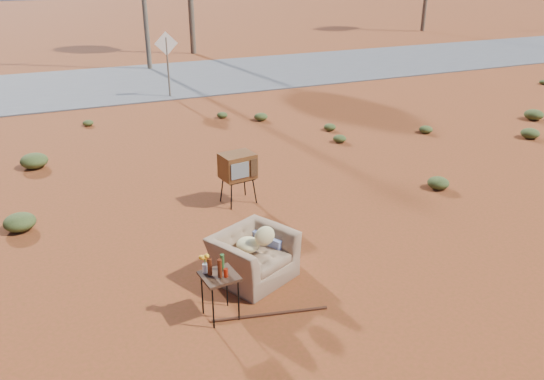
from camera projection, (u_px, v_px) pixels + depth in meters
name	position (u px, v px, depth m)	size (l,w,h in m)	color
ground	(275.00, 282.00, 7.67)	(140.00, 140.00, 0.00)	maroon
highway	(112.00, 84.00, 20.23)	(140.00, 7.00, 0.04)	#565659
armchair	(257.00, 248.00, 7.70)	(1.41, 1.26, 0.95)	#826247
tv_unit	(238.00, 167.00, 9.96)	(0.67, 0.57, 0.99)	black
side_table	(216.00, 273.00, 6.69)	(0.48, 0.48, 0.90)	#3A2215
rusty_bar	(270.00, 314.00, 6.95)	(0.04, 0.04, 1.54)	#452112
road_sign	(167.00, 53.00, 17.70)	(0.78, 0.06, 2.19)	brown
scrub_patch	(151.00, 179.00, 11.00)	(17.49, 8.07, 0.33)	#455023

